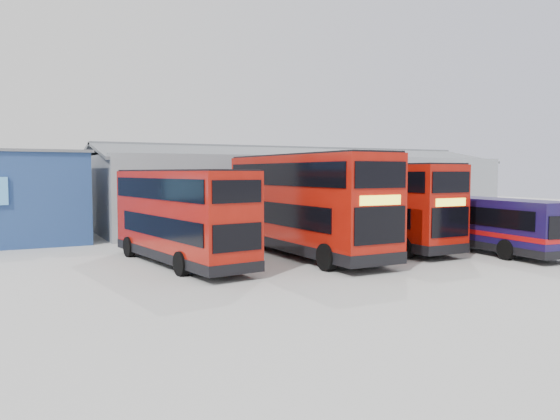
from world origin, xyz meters
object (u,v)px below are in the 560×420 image
at_px(double_decker_centre, 305,205).
at_px(double_decker_right, 377,206).
at_px(double_decker_left, 180,218).
at_px(single_decker_blue, 481,224).
at_px(maintenance_shed, 297,189).

bearing_deg(double_decker_centre, double_decker_right, 7.09).
bearing_deg(double_decker_centre, double_decker_left, 176.59).
bearing_deg(double_decker_right, double_decker_left, -179.23).
bearing_deg(single_decker_blue, double_decker_left, -6.28).
xyz_separation_m(double_decker_left, single_decker_blue, (14.61, -2.99, -0.70)).
distance_m(double_decker_left, double_decker_right, 10.62).
bearing_deg(double_decker_left, double_decker_centre, 169.72).
bearing_deg(maintenance_shed, single_decker_blue, -86.77).
relative_size(maintenance_shed, double_decker_right, 2.95).
bearing_deg(single_decker_blue, double_decker_right, -34.30).
distance_m(maintenance_shed, double_decker_right, 14.13).
distance_m(maintenance_shed, single_decker_blue, 17.18).
bearing_deg(double_decker_right, single_decker_blue, -40.52).
relative_size(maintenance_shed, single_decker_blue, 3.06).
bearing_deg(single_decker_blue, double_decker_centre, -11.91).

